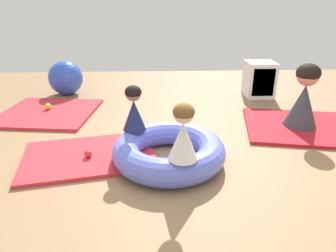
{
  "coord_description": "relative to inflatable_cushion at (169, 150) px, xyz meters",
  "views": [
    {
      "loc": [
        -0.19,
        -2.7,
        1.53
      ],
      "look_at": [
        -0.07,
        0.18,
        0.31
      ],
      "focal_mm": 32.96,
      "sensor_mm": 36.0,
      "label": 1
    }
  ],
  "objects": [
    {
      "name": "ground_plane",
      "position": [
        0.07,
        0.02,
        -0.13
      ],
      "size": [
        8.0,
        8.0,
        0.0
      ],
      "primitive_type": "plane",
      "color": "#93704C"
    },
    {
      "name": "gym_mat_near_left",
      "position": [
        -0.81,
        0.13,
        -0.11
      ],
      "size": [
        1.45,
        1.1,
        0.04
      ],
      "primitive_type": "cube",
      "rotation": [
        0.0,
        0.0,
        0.19
      ],
      "color": "red",
      "rests_on": "ground"
    },
    {
      "name": "gym_mat_front",
      "position": [
        -1.63,
        1.42,
        -0.11
      ],
      "size": [
        1.36,
        1.31,
        0.04
      ],
      "primitive_type": "cube",
      "rotation": [
        0.0,
        0.0,
        -0.12
      ],
      "color": "red",
      "rests_on": "ground"
    },
    {
      "name": "gym_mat_far_right",
      "position": [
        1.66,
        0.79,
        -0.11
      ],
      "size": [
        1.48,
        1.36,
        0.04
      ],
      "primitive_type": "cube",
      "rotation": [
        0.0,
        0.0,
        -0.19
      ],
      "color": "#B21923",
      "rests_on": "ground"
    },
    {
      "name": "inflatable_cushion",
      "position": [
        0.0,
        0.0,
        0.0
      ],
      "size": [
        1.11,
        1.11,
        0.26
      ],
      "primitive_type": "torus",
      "color": "#6070E5",
      "rests_on": "ground"
    },
    {
      "name": "child_in_navy",
      "position": [
        -0.34,
        0.24,
        0.36
      ],
      "size": [
        0.34,
        0.34,
        0.46
      ],
      "rotation": [
        0.0,
        0.0,
        2.39
      ],
      "color": "navy",
      "rests_on": "inflatable_cushion"
    },
    {
      "name": "child_in_white",
      "position": [
        0.1,
        -0.4,
        0.37
      ],
      "size": [
        0.36,
        0.36,
        0.49
      ],
      "rotation": [
        0.0,
        0.0,
        5.51
      ],
      "color": "white",
      "rests_on": "inflatable_cushion"
    },
    {
      "name": "adult_seated",
      "position": [
        1.66,
        0.79,
        0.28
      ],
      "size": [
        0.53,
        0.53,
        0.77
      ],
      "rotation": [
        0.0,
        0.0,
        3.63
      ],
      "color": "#383842",
      "rests_on": "gym_mat_far_right"
    },
    {
      "name": "play_ball_yellow",
      "position": [
        -1.65,
        1.51,
        -0.05
      ],
      "size": [
        0.09,
        0.09,
        0.09
      ],
      "primitive_type": "sphere",
      "color": "yellow",
      "rests_on": "gym_mat_front"
    },
    {
      "name": "play_ball_teal",
      "position": [
        -0.51,
        0.09,
        -0.04
      ],
      "size": [
        0.1,
        0.1,
        0.1
      ],
      "primitive_type": "sphere",
      "color": "teal",
      "rests_on": "gym_mat_near_left"
    },
    {
      "name": "play_ball_red",
      "position": [
        -0.8,
        0.06,
        -0.05
      ],
      "size": [
        0.08,
        0.08,
        0.08
      ],
      "primitive_type": "sphere",
      "color": "red",
      "rests_on": "gym_mat_near_left"
    },
    {
      "name": "exercise_ball_large",
      "position": [
        -1.6,
        2.37,
        0.15
      ],
      "size": [
        0.55,
        0.55,
        0.55
      ],
      "primitive_type": "sphere",
      "color": "blue",
      "rests_on": "ground"
    },
    {
      "name": "storage_cube",
      "position": [
        1.56,
        2.13,
        0.15
      ],
      "size": [
        0.44,
        0.44,
        0.56
      ],
      "color": "white",
      "rests_on": "ground"
    }
  ]
}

